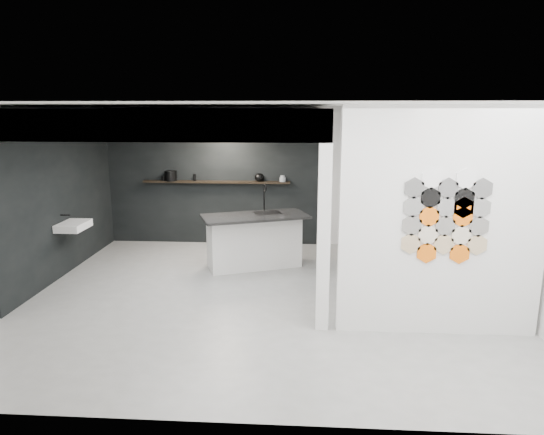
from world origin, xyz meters
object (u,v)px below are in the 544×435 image
Objects in this scene: bottle_dark at (195,177)px; utensil_cup at (163,178)px; wall_basin at (73,226)px; stockpot at (171,176)px; kitchen_island at (254,240)px; kettle at (259,177)px; glass_vase at (283,179)px; glass_bowl at (283,179)px; partition_panel at (441,223)px.

bottle_dark is 0.65m from utensil_cup.
stockpot is (1.11, 2.07, 0.57)m from wall_basin.
kitchen_island is 1.72m from kettle.
kitchen_island is 15.96× the size of glass_vase.
utensil_cup is (-0.65, 0.00, -0.02)m from bottle_dark.
glass_bowl is 1.29× the size of utensil_cup.
bottle_dark reaches higher than kitchen_island.
partition_panel is at bearing -41.58° from stockpot.
wall_basin is 2.45× the size of stockpot.
partition_panel is 3.60m from kitchen_island.
glass_vase is (-2.08, 3.87, -0.02)m from partition_panel.
partition_panel is 4.39m from glass_bowl.
kitchen_island is 16.29× the size of glass_bowl.
wall_basin is at bearing -127.75° from bottle_dark.
partition_panel reaches higher than glass_bowl.
utensil_cup is (-2.44, 0.00, -0.01)m from glass_vase.
utensil_cup is at bearing 180.00° from bottle_dark.
wall_basin is at bearing -118.22° from stockpot.
kettle is at bearing 35.28° from wall_basin.
glass_vase is 0.90× the size of bottle_dark.
bottle_dark reaches higher than wall_basin.
bottle_dark is at bearing 0.00° from utensil_cup.
glass_bowl is (0.43, 1.45, 0.87)m from kitchen_island.
partition_panel is 20.37× the size of bottle_dark.
utensil_cup is (0.95, 2.07, 0.52)m from wall_basin.
glass_bowl is at bearing 22.23° from kettle.
bottle_dark is (0.49, 0.00, -0.03)m from stockpot.
bottle_dark is at bearing 112.19° from kitchen_island.
kitchen_island is at bearing 136.12° from partition_panel.
partition_panel is at bearing -44.99° from bottle_dark.
glass_vase is (0.43, 1.45, 0.89)m from kitchen_island.
partition_panel is 4.63m from kettle.
utensil_cup is (-2.00, 1.45, 0.88)m from kitchen_island.
kettle is 1.42× the size of bottle_dark.
stockpot reaches higher than kettle.
stockpot is at bearing 180.00° from glass_bowl.
glass_vase is at bearing 118.23° from partition_panel.
glass_vase is at bearing 0.00° from bottle_dark.
glass_vase is (2.28, 0.00, -0.04)m from stockpot.
stockpot is at bearing 180.00° from glass_vase.
glass_vase is (0.00, 0.00, 0.02)m from glass_bowl.
stockpot reaches higher than bottle_dark.
glass_vase is at bearing 0.00° from glass_bowl.
utensil_cup is at bearing 180.00° from glass_bowl.
wall_basin is 4.87× the size of glass_vase.
kettle is 1.58× the size of glass_vase.
kitchen_island reaches higher than wall_basin.
wall_basin is 6.40× the size of utensil_cup.
kettle is at bearing 180.00° from glass_vase.
partition_panel reaches higher than kitchen_island.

